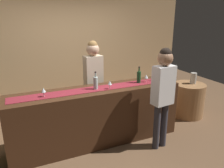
# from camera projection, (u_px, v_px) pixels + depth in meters

# --- Properties ---
(ground_plane) EXTENTS (10.00, 10.00, 0.00)m
(ground_plane) POSITION_uv_depth(u_px,v_px,m) (98.00, 141.00, 3.95)
(ground_plane) COLOR brown
(back_wall) EXTENTS (6.00, 0.12, 2.90)m
(back_wall) POSITION_uv_depth(u_px,v_px,m) (69.00, 47.00, 5.17)
(back_wall) COLOR tan
(back_wall) RESTS_ON ground
(bar_counter) EXTENTS (2.93, 0.60, 1.00)m
(bar_counter) POSITION_uv_depth(u_px,v_px,m) (98.00, 116.00, 3.80)
(bar_counter) COLOR #3D2314
(bar_counter) RESTS_ON ground
(counter_runner_cloth) EXTENTS (2.79, 0.28, 0.01)m
(counter_runner_cloth) POSITION_uv_depth(u_px,v_px,m) (97.00, 89.00, 3.65)
(counter_runner_cloth) COLOR maroon
(counter_runner_cloth) RESTS_ON bar_counter
(wine_bottle_green) EXTENTS (0.07, 0.07, 0.30)m
(wine_bottle_green) POSITION_uv_depth(u_px,v_px,m) (139.00, 77.00, 3.94)
(wine_bottle_green) COLOR #194723
(wine_bottle_green) RESTS_ON bar_counter
(wine_bottle_clear) EXTENTS (0.07, 0.07, 0.30)m
(wine_bottle_clear) POSITION_uv_depth(u_px,v_px,m) (96.00, 83.00, 3.60)
(wine_bottle_clear) COLOR #B2C6C1
(wine_bottle_clear) RESTS_ON bar_counter
(wine_bottle_amber) EXTENTS (0.07, 0.07, 0.30)m
(wine_bottle_amber) POSITION_uv_depth(u_px,v_px,m) (161.00, 75.00, 4.07)
(wine_bottle_amber) COLOR brown
(wine_bottle_amber) RESTS_ON bar_counter
(wine_glass_near_customer) EXTENTS (0.07, 0.07, 0.14)m
(wine_glass_near_customer) POSITION_uv_depth(u_px,v_px,m) (146.00, 77.00, 3.98)
(wine_glass_near_customer) COLOR silver
(wine_glass_near_customer) RESTS_ON bar_counter
(wine_glass_mid_counter) EXTENTS (0.07, 0.07, 0.14)m
(wine_glass_mid_counter) POSITION_uv_depth(u_px,v_px,m) (43.00, 90.00, 3.25)
(wine_glass_mid_counter) COLOR silver
(wine_glass_mid_counter) RESTS_ON bar_counter
(wine_glass_far_end) EXTENTS (0.07, 0.07, 0.14)m
(wine_glass_far_end) POSITION_uv_depth(u_px,v_px,m) (110.00, 83.00, 3.61)
(wine_glass_far_end) COLOR silver
(wine_glass_far_end) RESTS_ON bar_counter
(bartender) EXTENTS (0.36, 0.24, 1.73)m
(bartender) POSITION_uv_depth(u_px,v_px,m) (93.00, 75.00, 4.19)
(bartender) COLOR #26262B
(bartender) RESTS_ON ground
(customer_sipping) EXTENTS (0.36, 0.24, 1.71)m
(customer_sipping) POSITION_uv_depth(u_px,v_px,m) (163.00, 89.00, 3.47)
(customer_sipping) COLOR #33333D
(customer_sipping) RESTS_ON ground
(round_side_table) EXTENTS (0.68, 0.68, 0.74)m
(round_side_table) POSITION_uv_depth(u_px,v_px,m) (188.00, 100.00, 4.87)
(round_side_table) COLOR #996B42
(round_side_table) RESTS_ON ground
(vase_on_side_table) EXTENTS (0.13, 0.13, 0.24)m
(vase_on_side_table) POSITION_uv_depth(u_px,v_px,m) (193.00, 78.00, 4.76)
(vase_on_side_table) COLOR #B7B2A8
(vase_on_side_table) RESTS_ON round_side_table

